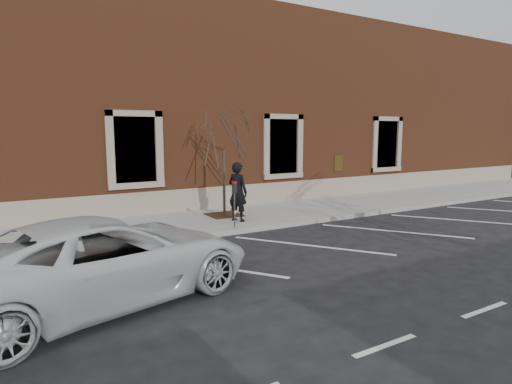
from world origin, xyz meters
TOP-DOWN VIEW (x-y plane):
  - ground at (0.00, 0.00)m, footprint 120.00×120.00m
  - sidewalk_near at (0.00, 1.75)m, footprint 40.00×3.50m
  - curb_near at (0.00, -0.05)m, footprint 40.00×0.12m
  - parking_stripes at (0.00, -2.20)m, footprint 28.00×4.40m
  - building_civic at (0.00, 7.74)m, footprint 40.00×8.62m
  - man at (-0.47, 0.96)m, footprint 0.70×0.82m
  - parking_meter at (-1.01, 0.15)m, footprint 0.13×0.10m
  - tree_grate at (-0.42, 2.02)m, footprint 1.10×1.10m
  - sapling at (-0.42, 2.02)m, footprint 2.42×2.42m
  - white_truck at (-5.44, -3.28)m, footprint 5.96×3.83m

SIDE VIEW (x-z plane):
  - ground at x=0.00m, z-range 0.00..0.00m
  - parking_stripes at x=0.00m, z-range 0.00..0.01m
  - sidewalk_near at x=0.00m, z-range 0.00..0.15m
  - curb_near at x=0.00m, z-range 0.00..0.15m
  - tree_grate at x=-0.42m, z-range 0.15..0.18m
  - white_truck at x=-5.44m, z-range 0.00..1.53m
  - man at x=-0.47m, z-range 0.15..2.05m
  - parking_meter at x=-1.01m, z-range 0.42..1.82m
  - sapling at x=-0.42m, z-range 0.95..4.99m
  - building_civic at x=0.00m, z-range 0.00..8.00m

